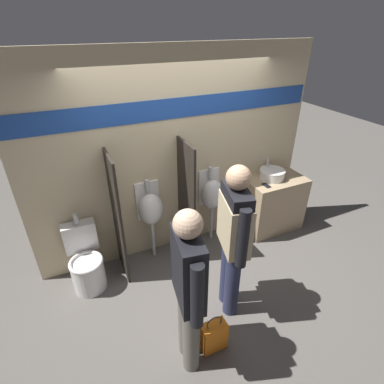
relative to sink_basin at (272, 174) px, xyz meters
name	(u,v)px	position (x,y,z in m)	size (l,w,h in m)	color
ground_plane	(197,264)	(-1.39, -0.35, -0.93)	(16.00, 16.00, 0.00)	#5B5651
display_wall	(178,156)	(-1.39, 0.24, 0.44)	(3.86, 0.07, 2.70)	beige
sink_counter	(273,203)	(0.05, -0.05, -0.50)	(0.89, 0.54, 0.86)	tan
sink_basin	(272,174)	(0.00, 0.00, 0.00)	(0.37, 0.37, 0.27)	white
cell_phone	(266,185)	(-0.22, -0.16, -0.06)	(0.07, 0.14, 0.01)	black
divider_near_counter	(117,219)	(-2.31, -0.04, -0.10)	(0.03, 0.51, 1.65)	#28231E
divider_mid	(186,202)	(-1.40, -0.04, -0.10)	(0.03, 0.51, 1.65)	#28231E
urinal_near_counter	(151,209)	(-1.86, 0.09, -0.16)	(0.33, 0.26, 1.15)	silver
urinal_far	(212,194)	(-0.95, 0.09, -0.16)	(0.33, 0.26, 1.15)	silver
toilet	(86,264)	(-2.77, -0.08, -0.61)	(0.40, 0.57, 0.93)	white
person_in_vest	(234,234)	(-1.35, -1.10, 0.11)	(0.34, 0.61, 1.79)	#282D4C
person_with_lanyard	(188,288)	(-2.02, -1.49, 0.03)	(0.26, 0.60, 1.73)	#666056
shopping_bag	(214,336)	(-1.76, -1.50, -0.76)	(0.26, 0.14, 0.45)	orange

